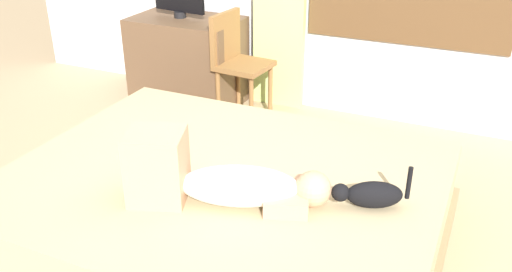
{
  "coord_description": "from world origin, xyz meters",
  "views": [
    {
      "loc": [
        1.02,
        -1.98,
        1.85
      ],
      "look_at": [
        -0.04,
        0.34,
        0.59
      ],
      "focal_mm": 38.26,
      "sensor_mm": 36.0,
      "label": 1
    }
  ],
  "objects_px": {
    "bed": "(223,211)",
    "desk": "(188,61)",
    "person_lying": "(218,179)",
    "cup": "(225,20)",
    "chair_by_desk": "(236,58)",
    "cat": "(370,194)"
  },
  "relations": [
    {
      "from": "bed",
      "to": "desk",
      "type": "height_order",
      "value": "desk"
    },
    {
      "from": "person_lying",
      "to": "desk",
      "type": "distance_m",
      "value": 2.32
    },
    {
      "from": "cup",
      "to": "chair_by_desk",
      "type": "bearing_deg",
      "value": -31.89
    },
    {
      "from": "cat",
      "to": "person_lying",
      "type": "bearing_deg",
      "value": -159.99
    },
    {
      "from": "desk",
      "to": "cup",
      "type": "bearing_deg",
      "value": -7.83
    },
    {
      "from": "bed",
      "to": "cat",
      "type": "distance_m",
      "value": 0.81
    },
    {
      "from": "cat",
      "to": "cup",
      "type": "distance_m",
      "value": 2.27
    },
    {
      "from": "person_lying",
      "to": "cat",
      "type": "bearing_deg",
      "value": 20.01
    },
    {
      "from": "cat",
      "to": "desk",
      "type": "height_order",
      "value": "desk"
    },
    {
      "from": "chair_by_desk",
      "to": "bed",
      "type": "bearing_deg",
      "value": -66.22
    },
    {
      "from": "person_lying",
      "to": "chair_by_desk",
      "type": "bearing_deg",
      "value": 113.84
    },
    {
      "from": "bed",
      "to": "cat",
      "type": "bearing_deg",
      "value": 1.51
    },
    {
      "from": "chair_by_desk",
      "to": "desk",
      "type": "bearing_deg",
      "value": 165.42
    },
    {
      "from": "cup",
      "to": "chair_by_desk",
      "type": "relative_size",
      "value": 0.09
    },
    {
      "from": "desk",
      "to": "cup",
      "type": "distance_m",
      "value": 0.57
    },
    {
      "from": "cat",
      "to": "cup",
      "type": "bearing_deg",
      "value": 134.29
    },
    {
      "from": "bed",
      "to": "cat",
      "type": "relative_size",
      "value": 6.63
    },
    {
      "from": "bed",
      "to": "cat",
      "type": "xyz_separation_m",
      "value": [
        0.76,
        0.02,
        0.29
      ]
    },
    {
      "from": "cup",
      "to": "chair_by_desk",
      "type": "xyz_separation_m",
      "value": [
        0.13,
        -0.08,
        -0.27
      ]
    },
    {
      "from": "person_lying",
      "to": "cat",
      "type": "distance_m",
      "value": 0.7
    },
    {
      "from": "person_lying",
      "to": "chair_by_desk",
      "type": "height_order",
      "value": "chair_by_desk"
    },
    {
      "from": "desk",
      "to": "cat",
      "type": "bearing_deg",
      "value": -40.22
    }
  ]
}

